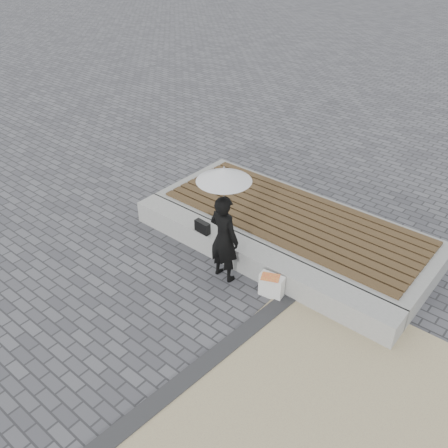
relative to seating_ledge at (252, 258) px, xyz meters
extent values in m
plane|color=#515157|center=(0.00, -1.60, -0.20)|extent=(80.00, 80.00, 0.00)
cube|color=#2C2D2F|center=(0.75, -2.10, -0.18)|extent=(0.61, 5.20, 0.04)
cube|color=#ABABA6|center=(0.00, 0.00, 0.00)|extent=(5.00, 0.45, 0.40)
cube|color=gray|center=(0.00, 1.20, 0.00)|extent=(5.00, 2.00, 0.40)
imported|color=black|center=(-0.22, -0.45, 0.54)|extent=(0.55, 0.38, 1.48)
cylinder|color=#A4A5A9|center=(-0.22, -0.45, 1.13)|extent=(0.01, 0.01, 0.80)
cone|color=silver|center=(-0.22, -0.45, 1.63)|extent=(0.80, 0.80, 0.20)
sphere|color=#A4A5A9|center=(-0.22, -0.45, 1.74)|extent=(0.03, 0.03, 0.03)
cube|color=black|center=(-0.92, -0.17, 0.30)|extent=(0.30, 0.12, 0.20)
cube|color=white|center=(0.64, -0.35, 0.00)|extent=(0.39, 0.21, 0.39)
cube|color=red|center=(0.64, -0.40, 0.19)|extent=(0.33, 0.29, 0.01)
camera|label=1|loc=(3.64, -5.06, 4.75)|focal=38.58mm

